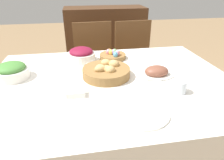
{
  "coord_description": "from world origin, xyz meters",
  "views": [
    {
      "loc": [
        -0.18,
        -1.12,
        1.33
      ],
      "look_at": [
        -0.01,
        -0.09,
        0.8
      ],
      "focal_mm": 32.0,
      "sensor_mm": 36.0,
      "label": 1
    }
  ],
  "objects_px": {
    "fork": "(107,116)",
    "beet_salad_bowl": "(81,55)",
    "drinking_cup": "(180,87)",
    "butter_dish": "(76,93)",
    "green_salad_bowl": "(12,71)",
    "chair_far_center": "(95,63)",
    "knife": "(173,109)",
    "ham_platter": "(157,72)",
    "egg_basket": "(113,55)",
    "chair_far_right": "(135,60)",
    "dinner_plate": "(141,112)",
    "sideboard": "(105,42)",
    "bread_basket": "(106,71)",
    "spoon": "(178,108)"
  },
  "relations": [
    {
      "from": "chair_far_right",
      "to": "egg_basket",
      "type": "relative_size",
      "value": 4.44
    },
    {
      "from": "drinking_cup",
      "to": "butter_dish",
      "type": "distance_m",
      "value": 0.58
    },
    {
      "from": "dinner_plate",
      "to": "knife",
      "type": "bearing_deg",
      "value": -0.0
    },
    {
      "from": "chair_far_right",
      "to": "beet_salad_bowl",
      "type": "bearing_deg",
      "value": -140.74
    },
    {
      "from": "chair_far_right",
      "to": "sideboard",
      "type": "relative_size",
      "value": 0.82
    },
    {
      "from": "chair_far_right",
      "to": "egg_basket",
      "type": "height_order",
      "value": "chair_far_right"
    },
    {
      "from": "beet_salad_bowl",
      "to": "fork",
      "type": "xyz_separation_m",
      "value": [
        0.09,
        -0.72,
        -0.05
      ]
    },
    {
      "from": "ham_platter",
      "to": "knife",
      "type": "relative_size",
      "value": 1.4
    },
    {
      "from": "beet_salad_bowl",
      "to": "ham_platter",
      "type": "bearing_deg",
      "value": -35.18
    },
    {
      "from": "fork",
      "to": "ham_platter",
      "type": "bearing_deg",
      "value": 46.17
    },
    {
      "from": "ham_platter",
      "to": "butter_dish",
      "type": "height_order",
      "value": "ham_platter"
    },
    {
      "from": "drinking_cup",
      "to": "bread_basket",
      "type": "bearing_deg",
      "value": 143.84
    },
    {
      "from": "chair_far_right",
      "to": "beet_salad_bowl",
      "type": "height_order",
      "value": "chair_far_right"
    },
    {
      "from": "fork",
      "to": "beet_salad_bowl",
      "type": "bearing_deg",
      "value": 98.73
    },
    {
      "from": "chair_far_center",
      "to": "bread_basket",
      "type": "bearing_deg",
      "value": -93.62
    },
    {
      "from": "sideboard",
      "to": "egg_basket",
      "type": "distance_m",
      "value": 1.44
    },
    {
      "from": "chair_far_right",
      "to": "dinner_plate",
      "type": "relative_size",
      "value": 3.35
    },
    {
      "from": "drinking_cup",
      "to": "ham_platter",
      "type": "bearing_deg",
      "value": 101.3
    },
    {
      "from": "drinking_cup",
      "to": "green_salad_bowl",
      "type": "bearing_deg",
      "value": 160.19
    },
    {
      "from": "drinking_cup",
      "to": "butter_dish",
      "type": "xyz_separation_m",
      "value": [
        -0.58,
        0.06,
        -0.02
      ]
    },
    {
      "from": "chair_far_center",
      "to": "knife",
      "type": "relative_size",
      "value": 5.33
    },
    {
      "from": "fork",
      "to": "spoon",
      "type": "distance_m",
      "value": 0.36
    },
    {
      "from": "dinner_plate",
      "to": "drinking_cup",
      "type": "xyz_separation_m",
      "value": [
        0.27,
        0.15,
        0.03
      ]
    },
    {
      "from": "chair_far_right",
      "to": "ham_platter",
      "type": "height_order",
      "value": "chair_far_right"
    },
    {
      "from": "ham_platter",
      "to": "spoon",
      "type": "height_order",
      "value": "ham_platter"
    },
    {
      "from": "ham_platter",
      "to": "knife",
      "type": "distance_m",
      "value": 0.39
    },
    {
      "from": "egg_basket",
      "to": "ham_platter",
      "type": "height_order",
      "value": "egg_basket"
    },
    {
      "from": "sideboard",
      "to": "drinking_cup",
      "type": "distance_m",
      "value": 2.03
    },
    {
      "from": "chair_far_center",
      "to": "dinner_plate",
      "type": "bearing_deg",
      "value": -89.04
    },
    {
      "from": "bread_basket",
      "to": "dinner_plate",
      "type": "relative_size",
      "value": 1.12
    },
    {
      "from": "chair_far_right",
      "to": "fork",
      "type": "distance_m",
      "value": 1.42
    },
    {
      "from": "chair_far_center",
      "to": "beet_salad_bowl",
      "type": "height_order",
      "value": "chair_far_center"
    },
    {
      "from": "bread_basket",
      "to": "egg_basket",
      "type": "xyz_separation_m",
      "value": [
        0.1,
        0.32,
        -0.01
      ]
    },
    {
      "from": "sideboard",
      "to": "fork",
      "type": "relative_size",
      "value": 6.51
    },
    {
      "from": "fork",
      "to": "green_salad_bowl",
      "type": "bearing_deg",
      "value": 138.66
    },
    {
      "from": "drinking_cup",
      "to": "sideboard",
      "type": "bearing_deg",
      "value": 94.3
    },
    {
      "from": "dinner_plate",
      "to": "spoon",
      "type": "distance_m",
      "value": 0.19
    },
    {
      "from": "beet_salad_bowl",
      "to": "bread_basket",
      "type": "bearing_deg",
      "value": -63.17
    },
    {
      "from": "chair_far_right",
      "to": "green_salad_bowl",
      "type": "xyz_separation_m",
      "value": [
        -1.05,
        -0.8,
        0.3
      ]
    },
    {
      "from": "green_salad_bowl",
      "to": "beet_salad_bowl",
      "type": "relative_size",
      "value": 1.0
    },
    {
      "from": "green_salad_bowl",
      "to": "spoon",
      "type": "height_order",
      "value": "green_salad_bowl"
    },
    {
      "from": "butter_dish",
      "to": "ham_platter",
      "type": "bearing_deg",
      "value": 18.47
    },
    {
      "from": "chair_far_center",
      "to": "fork",
      "type": "relative_size",
      "value": 5.33
    },
    {
      "from": "chair_far_right",
      "to": "green_salad_bowl",
      "type": "relative_size",
      "value": 4.38
    },
    {
      "from": "chair_far_right",
      "to": "drinking_cup",
      "type": "relative_size",
      "value": 12.65
    },
    {
      "from": "beet_salad_bowl",
      "to": "fork",
      "type": "distance_m",
      "value": 0.73
    },
    {
      "from": "beet_salad_bowl",
      "to": "dinner_plate",
      "type": "distance_m",
      "value": 0.77
    },
    {
      "from": "chair_far_center",
      "to": "egg_basket",
      "type": "xyz_separation_m",
      "value": [
        0.1,
        -0.55,
        0.28
      ]
    },
    {
      "from": "sideboard",
      "to": "egg_basket",
      "type": "xyz_separation_m",
      "value": [
        -0.13,
        -1.41,
        0.29
      ]
    },
    {
      "from": "beet_salad_bowl",
      "to": "drinking_cup",
      "type": "bearing_deg",
      "value": -47.42
    }
  ]
}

